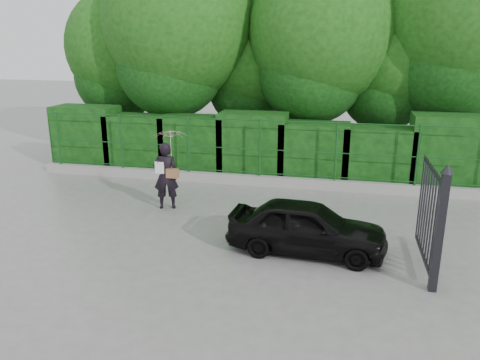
# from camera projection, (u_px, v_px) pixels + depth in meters

# --- Properties ---
(ground) EXTENTS (80.00, 80.00, 0.00)m
(ground) POSITION_uv_depth(u_px,v_px,m) (206.00, 241.00, 10.54)
(ground) COLOR gray
(kerb) EXTENTS (14.00, 0.25, 0.30)m
(kerb) POSITION_uv_depth(u_px,v_px,m) (247.00, 180.00, 14.71)
(kerb) COLOR #9E9E99
(kerb) RESTS_ON ground
(fence) EXTENTS (14.13, 0.06, 1.80)m
(fence) POSITION_uv_depth(u_px,v_px,m) (254.00, 147.00, 14.36)
(fence) COLOR #124518
(fence) RESTS_ON kerb
(hedge) EXTENTS (14.20, 1.20, 2.24)m
(hedge) POSITION_uv_depth(u_px,v_px,m) (253.00, 146.00, 15.40)
(hedge) COLOR black
(hedge) RESTS_ON ground
(trees) EXTENTS (17.10, 6.15, 8.08)m
(trees) POSITION_uv_depth(u_px,v_px,m) (298.00, 33.00, 16.23)
(trees) COLOR black
(trees) RESTS_ON ground
(gate) EXTENTS (0.22, 2.33, 2.36)m
(gate) POSITION_uv_depth(u_px,v_px,m) (435.00, 220.00, 8.57)
(gate) COLOR black
(gate) RESTS_ON ground
(woman) EXTENTS (0.96, 0.89, 2.13)m
(woman) POSITION_uv_depth(u_px,v_px,m) (168.00, 159.00, 12.29)
(woman) COLOR black
(woman) RESTS_ON ground
(car) EXTENTS (3.42, 1.57, 1.14)m
(car) POSITION_uv_depth(u_px,v_px,m) (307.00, 227.00, 9.87)
(car) COLOR black
(car) RESTS_ON ground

